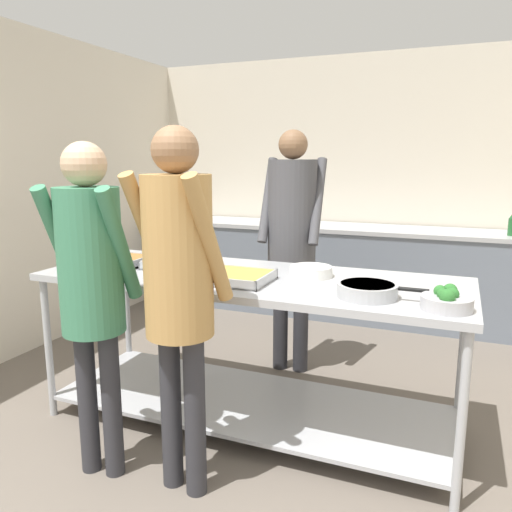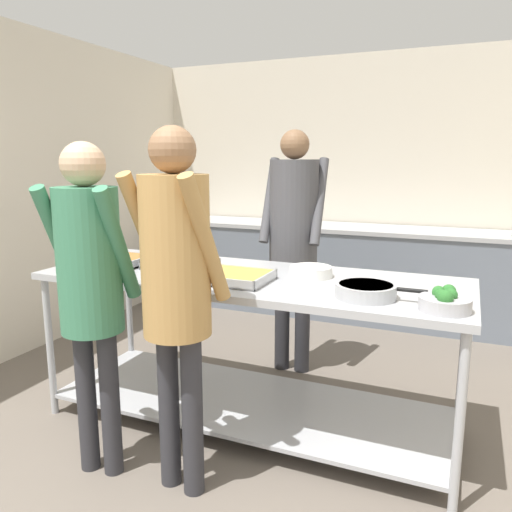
{
  "view_description": "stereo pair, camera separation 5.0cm",
  "coord_description": "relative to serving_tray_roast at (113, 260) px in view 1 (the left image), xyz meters",
  "views": [
    {
      "loc": [
        1.15,
        -1.02,
        1.6
      ],
      "look_at": [
        0.04,
        1.7,
        1.03
      ],
      "focal_mm": 35.0,
      "sensor_mm": 36.0,
      "label": 1
    },
    {
      "loc": [
        1.2,
        -1.0,
        1.6
      ],
      "look_at": [
        0.04,
        1.7,
        1.03
      ],
      "focal_mm": 35.0,
      "sensor_mm": 36.0,
      "label": 2
    }
  ],
  "objects": [
    {
      "name": "sauce_pan",
      "position": [
        1.69,
        -0.19,
        0.01
      ],
      "size": [
        0.44,
        0.3,
        0.07
      ],
      "color": "#ADAFB5",
      "rests_on": "serving_counter"
    },
    {
      "name": "wall_left",
      "position": [
        -1.24,
        0.57,
        0.37
      ],
      "size": [
        0.06,
        4.44,
        2.65
      ],
      "color": "beige",
      "rests_on": "ground_plane"
    },
    {
      "name": "serving_counter",
      "position": [
        0.97,
        0.01,
        -0.33
      ],
      "size": [
        2.48,
        0.9,
        0.93
      ],
      "color": "#ADAFB5",
      "rests_on": "ground_plane"
    },
    {
      "name": "guest_serving_left",
      "position": [
        0.45,
        -0.74,
        0.1
      ],
      "size": [
        0.43,
        0.37,
        1.68
      ],
      "color": "#2D2D33",
      "rests_on": "ground_plane"
    },
    {
      "name": "cook_behind_counter",
      "position": [
        0.95,
        0.86,
        0.17
      ],
      "size": [
        0.47,
        0.37,
        1.81
      ],
      "color": "#2D2D33",
      "rests_on": "ground_plane"
    },
    {
      "name": "plate_stack",
      "position": [
        1.3,
        0.14,
        0.0
      ],
      "size": [
        0.26,
        0.26,
        0.06
      ],
      "color": "white",
      "rests_on": "serving_counter"
    },
    {
      "name": "serving_tray_roast",
      "position": [
        0.0,
        0.0,
        0.0
      ],
      "size": [
        0.48,
        0.28,
        0.05
      ],
      "color": "#ADAFB5",
      "rests_on": "serving_counter"
    },
    {
      "name": "back_counter",
      "position": [
        0.92,
        2.36,
        -0.48
      ],
      "size": [
        4.23,
        0.65,
        0.93
      ],
      "color": "slate",
      "rests_on": "ground_plane"
    },
    {
      "name": "broccoli_bowl",
      "position": [
        2.05,
        -0.27,
        0.02
      ],
      "size": [
        0.23,
        0.23,
        0.11
      ],
      "color": "#B2B2B7",
      "rests_on": "serving_counter"
    },
    {
      "name": "wall_rear",
      "position": [
        0.92,
        2.73,
        0.37
      ],
      "size": [
        4.39,
        0.06,
        2.65
      ],
      "color": "beige",
      "rests_on": "ground_plane"
    },
    {
      "name": "serving_tray_vegetables",
      "position": [
        0.49,
        0.03,
        -0.0
      ],
      "size": [
        0.43,
        0.28,
        0.05
      ],
      "color": "#ADAFB5",
      "rests_on": "serving_counter"
    },
    {
      "name": "serving_tray_greens",
      "position": [
        0.94,
        -0.15,
        0.0
      ],
      "size": [
        0.4,
        0.33,
        0.05
      ],
      "color": "#ADAFB5",
      "rests_on": "serving_counter"
    },
    {
      "name": "guest_serving_right",
      "position": [
        0.91,
        -0.7,
        0.14
      ],
      "size": [
        0.44,
        0.37,
        1.74
      ],
      "color": "#2D2D33",
      "rests_on": "ground_plane"
    }
  ]
}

